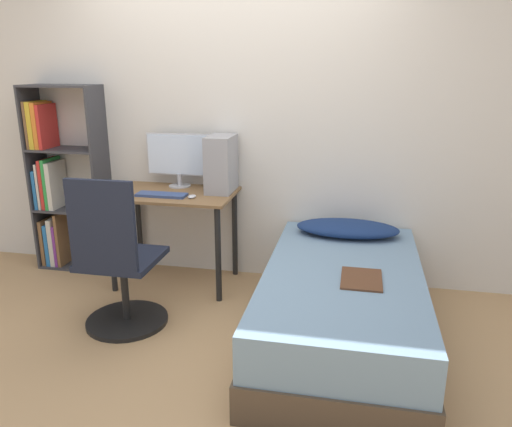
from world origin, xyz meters
The scene contains 12 objects.
ground_plane centered at (0.00, 0.00, 0.00)m, with size 14.00×14.00×0.00m, color tan.
wall_back centered at (0.00, 1.34, 1.25)m, with size 8.00×0.05×2.50m.
desk centered at (-0.42, 1.01, 0.63)m, with size 0.95×0.60×0.76m.
bookshelf centered at (-1.51, 1.16, 0.72)m, with size 0.61×0.30×1.56m.
office_chair centered at (-0.52, 0.24, 0.41)m, with size 0.56×0.56×1.06m.
bed centered at (0.93, 0.38, 0.24)m, with size 1.00×1.86×0.49m.
pillow centered at (0.93, 1.05, 0.54)m, with size 0.76×0.36×0.11m.
magazine centered at (1.04, 0.25, 0.49)m, with size 0.24×0.32×0.01m.
monitor centered at (-0.43, 1.21, 1.00)m, with size 0.53×0.18×0.43m.
keyboard centered at (-0.46, 0.89, 0.77)m, with size 0.38×0.13×0.02m.
pc_tower centered at (-0.06, 1.13, 0.98)m, with size 0.19×0.32×0.44m.
mouse centered at (-0.22, 0.89, 0.77)m, with size 0.06×0.09×0.02m.
Camera 1 is at (0.98, -2.54, 1.73)m, focal length 35.00 mm.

